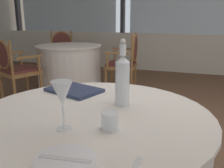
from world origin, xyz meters
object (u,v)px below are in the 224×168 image
side_plate (65,160)px  dining_chair_0_2 (14,66)px  wine_glass (62,94)px  dining_chair_0_0 (127,59)px  menu_book (74,90)px  dining_chair_0_1 (63,51)px  water_bottle (122,79)px  water_tumbler (110,121)px

side_plate → dining_chair_0_2: dining_chair_0_2 is taller
wine_glass → dining_chair_0_0: size_ratio=0.21×
side_plate → menu_book: 0.78m
dining_chair_0_1 → dining_chair_0_2: bearing=-29.9°
water_bottle → dining_chair_0_2: (-2.02, 1.55, -0.35)m
dining_chair_0_1 → water_bottle: bearing=-1.5°
water_bottle → side_plate: bearing=-92.0°
side_plate → menu_book: size_ratio=0.63×
menu_book → dining_chair_0_0: (-0.33, 2.40, -0.20)m
menu_book → dining_chair_0_0: bearing=116.6°
dining_chair_0_0 → wine_glass: bearing=94.5°
dining_chair_0_1 → dining_chair_0_2: 1.66m
wine_glass → menu_book: bearing=112.9°
side_plate → water_bottle: bearing=88.0°
dining_chair_0_2 → dining_chair_0_1: bearing=30.1°
wine_glass → dining_chair_0_2: (-1.88, 1.92, -0.36)m
wine_glass → water_tumbler: 0.22m
dining_chair_0_2 → side_plate: bearing=-112.7°
dining_chair_0_0 → side_plate: bearing=96.0°
dining_chair_0_0 → water_tumbler: bearing=98.2°
dining_chair_0_2 → dining_chair_0_0: bearing=-30.1°
menu_book → dining_chair_0_2: 2.21m
dining_chair_0_0 → dining_chair_0_2: (-1.35, -0.97, -0.02)m
side_plate → water_bottle: water_bottle is taller
dining_chair_0_0 → water_bottle: bearing=99.1°
water_bottle → dining_chair_0_0: size_ratio=0.36×
side_plate → water_tumbler: size_ratio=2.80×
wine_glass → dining_chair_0_2: wine_glass is taller
wine_glass → dining_chair_0_2: bearing=134.5°
dining_chair_0_0 → dining_chair_0_2: dining_chair_0_0 is taller
water_bottle → dining_chair_0_1: 3.90m
water_bottle → menu_book: water_bottle is taller
water_tumbler → dining_chair_0_0: size_ratio=0.07×
dining_chair_0_1 → wine_glass: bearing=-6.0°
dining_chair_0_1 → menu_book: bearing=-4.9°
dining_chair_0_0 → menu_book: bearing=91.8°
water_tumbler → dining_chair_0_1: dining_chair_0_1 is taller
water_tumbler → dining_chair_0_0: dining_chair_0_0 is taller
side_plate → dining_chair_0_1: bearing=120.0°
water_bottle → water_tumbler: bearing=-83.3°
dining_chair_0_0 → dining_chair_0_1: dining_chair_0_0 is taller
side_plate → dining_chair_0_1: 4.37m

